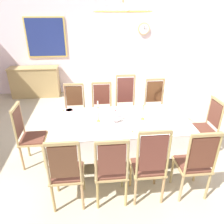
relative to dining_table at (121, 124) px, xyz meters
The scene contains 25 objects.
ground 0.72m from the dining_table, 90.00° to the left, with size 8.14×6.84×0.04m, color #B2A78C.
back_wall 3.70m from the dining_table, 90.00° to the left, with size 8.14×0.08×3.12m, color silver.
dining_table is the anchor object (origin of this frame).
tablecloth 0.04m from the dining_table, 90.00° to the left, with size 2.31×1.15×0.42m.
chair_south_a 1.28m from the dining_table, 130.88° to the right, with size 0.44×0.42×1.11m.
chair_north_a 1.28m from the dining_table, 130.95° to the left, with size 0.44×0.42×1.08m.
chair_south_b 1.01m from the dining_table, 104.99° to the right, with size 0.44×0.42×1.09m.
chair_north_b 1.01m from the dining_table, 105.00° to the left, with size 0.44×0.42×1.09m.
chair_south_c 1.01m from the dining_table, 75.59° to the right, with size 0.44×0.42×1.19m.
chair_north_c 1.01m from the dining_table, 75.63° to the left, with size 0.44×0.42×1.24m.
chair_south_d 1.32m from the dining_table, 47.34° to the right, with size 0.44×0.42×1.12m.
chair_north_d 1.32m from the dining_table, 47.36° to the left, with size 0.44×0.42×1.13m.
chair_head_west 1.55m from the dining_table, behind, with size 0.42×0.44×1.10m.
chair_head_east 1.55m from the dining_table, ahead, with size 0.42×0.44×1.07m.
soup_tureen 0.20m from the dining_table, behind, with size 0.24×0.24×0.20m.
candlestick_west 0.44m from the dining_table, behind, with size 0.07×0.07×0.37m.
candlestick_east 0.44m from the dining_table, ahead, with size 0.07×0.07×0.38m.
bowl_near_left 0.43m from the dining_table, 86.76° to the right, with size 0.15×0.15×0.03m.
bowl_near_right 1.00m from the dining_table, 153.44° to the left, with size 0.15×0.15×0.03m.
spoon_primary 0.42m from the dining_table, 71.90° to the right, with size 0.03×0.18×0.01m.
spoon_secondary 1.11m from the dining_table, 154.83° to the left, with size 0.05×0.18×0.01m.
sideboard 3.93m from the dining_table, 123.43° to the left, with size 1.44×0.48×0.90m.
mounted_clock 3.91m from the dining_table, 71.67° to the left, with size 0.34×0.06×0.34m.
framed_painting 4.06m from the dining_table, 116.11° to the left, with size 1.14×0.05×1.13m.
chandelier 1.76m from the dining_table, behind, with size 0.80×0.80×0.66m.
Camera 1 is at (-0.46, -3.27, 2.46)m, focal length 34.04 mm.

